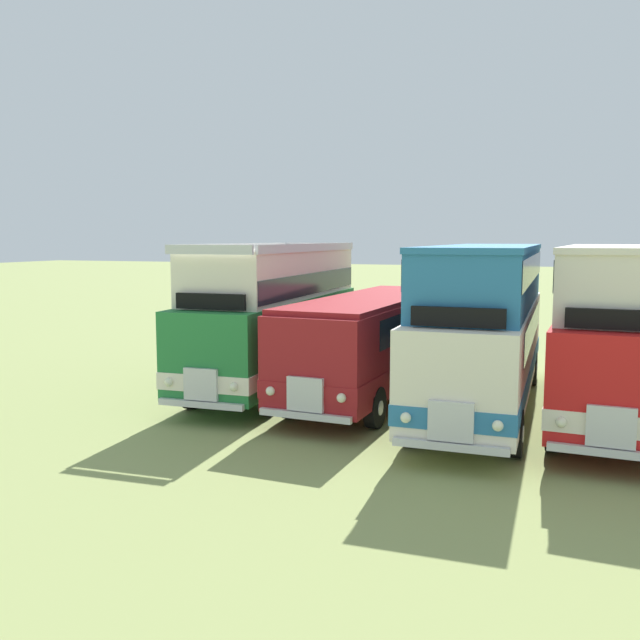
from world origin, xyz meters
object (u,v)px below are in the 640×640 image
(bus_third_in_row, at_px, (485,320))
(bus_fourth_in_row, at_px, (614,325))
(bus_second_in_row, at_px, (373,338))
(bus_first_in_row, at_px, (276,313))

(bus_third_in_row, xyz_separation_m, bus_fourth_in_row, (3.25, -0.05, -0.01))
(bus_second_in_row, xyz_separation_m, bus_third_in_row, (3.24, -0.33, 0.73))
(bus_first_in_row, bearing_deg, bus_third_in_row, -5.78)
(bus_second_in_row, relative_size, bus_third_in_row, 0.86)
(bus_second_in_row, height_order, bus_fourth_in_row, bus_fourth_in_row)
(bus_first_in_row, height_order, bus_third_in_row, bus_first_in_row)
(bus_first_in_row, distance_m, bus_second_in_row, 3.32)
(bus_first_in_row, distance_m, bus_third_in_row, 6.53)
(bus_second_in_row, xyz_separation_m, bus_fourth_in_row, (6.50, -0.38, 0.72))
(bus_first_in_row, xyz_separation_m, bus_fourth_in_row, (9.75, -0.71, 0.11))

